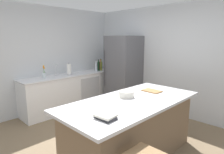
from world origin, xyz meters
TOP-DOWN VIEW (x-y plane):
  - ground_plane at (0.00, 0.00)m, footprint 7.20×7.20m
  - wall_rear at (0.00, 2.25)m, footprint 6.00×0.10m
  - wall_left at (-2.45, 0.00)m, footprint 0.10×6.00m
  - counter_run_left at (-2.09, 0.76)m, footprint 0.65×2.71m
  - kitchen_island at (0.41, 0.14)m, footprint 1.06×2.26m
  - refrigerator at (-1.25, 1.82)m, footprint 0.76×0.79m
  - sink_faucet at (-2.14, 0.32)m, footprint 0.15×0.05m
  - flower_vase at (-2.08, -0.02)m, footprint 0.08×0.08m
  - paper_towel_roll at (-2.06, 0.64)m, footprint 0.14×0.14m
  - gin_bottle at (-2.07, 2.00)m, footprint 0.07×0.07m
  - whiskey_bottle at (-2.00, 1.90)m, footprint 0.09×0.09m
  - vinegar_bottle at (-2.17, 1.81)m, footprint 0.05×0.05m
  - olive_oil_bottle at (-2.03, 1.72)m, footprint 0.06×0.06m
  - wine_bottle at (-2.03, 1.61)m, footprint 0.07×0.07m
  - soda_bottle at (-2.04, 1.53)m, footprint 0.07×0.07m
  - cookbook_stack at (0.63, -0.62)m, footprint 0.25×0.20m
  - mixing_bowl at (0.24, 0.20)m, footprint 0.24×0.24m
  - cutting_board at (0.34, 0.76)m, footprint 0.32×0.21m

SIDE VIEW (x-z plane):
  - ground_plane at x=0.00m, z-range 0.00..0.00m
  - counter_run_left at x=-2.09m, z-range 0.00..0.91m
  - kitchen_island at x=0.41m, z-range 0.01..0.91m
  - cutting_board at x=0.34m, z-range 0.91..0.93m
  - cookbook_stack at x=0.63m, z-range 0.91..0.96m
  - refrigerator at x=-1.25m, z-range 0.00..1.88m
  - mixing_bowl at x=0.24m, z-range 0.91..1.01m
  - flower_vase at x=-2.08m, z-range 0.85..1.15m
  - whiskey_bottle at x=-2.00m, z-range 0.88..1.16m
  - gin_bottle at x=-2.07m, z-range 0.88..1.17m
  - soda_bottle at x=-2.04m, z-range 0.87..1.19m
  - vinegar_bottle at x=-2.17m, z-range 0.88..1.20m
  - olive_oil_bottle at x=-2.03m, z-range 0.88..1.21m
  - paper_towel_roll at x=-2.06m, z-range 0.89..1.20m
  - wine_bottle at x=-2.03m, z-range 0.88..1.21m
  - sink_faucet at x=-2.14m, z-range 0.92..1.22m
  - wall_rear at x=0.00m, z-range 0.00..2.60m
  - wall_left at x=-2.45m, z-range 0.00..2.60m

